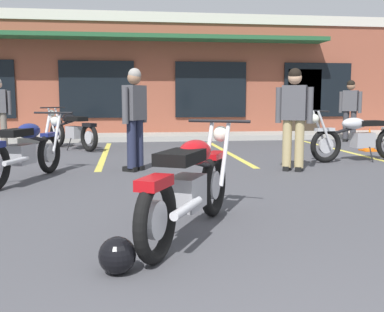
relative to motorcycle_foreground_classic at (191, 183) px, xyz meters
The scene contains 13 objects.
ground_plane 1.32m from the motorcycle_foreground_classic, 76.00° to the left, with size 80.00×80.00×0.00m, color #47474C.
sidewalk_kerb 9.66m from the motorcycle_foreground_classic, 88.22° to the left, with size 22.00×1.80×0.14m, color #A8A59E.
brick_storefront_building 13.25m from the motorcycle_foreground_classic, 88.69° to the left, with size 17.31×6.55×3.75m.
painted_stall_lines 6.07m from the motorcycle_foreground_classic, 87.16° to the left, with size 13.47×4.80×0.01m.
motorcycle_foreground_classic is the anchor object (origin of this frame).
motorcycle_red_sportbike 5.73m from the motorcycle_foreground_classic, 48.61° to the left, with size 2.10×0.76×0.98m.
motorcycle_black_cruiser 7.41m from the motorcycle_foreground_classic, 104.35° to the left, with size 1.47×1.80×0.98m.
motorcycle_silver_naked 3.58m from the motorcycle_foreground_classic, 124.04° to the left, with size 0.99×2.04×0.98m.
person_in_black_shirt 9.73m from the motorcycle_foreground_classic, 55.67° to the left, with size 0.53×0.45×1.68m.
person_by_back_row 3.73m from the motorcycle_foreground_classic, 96.53° to the left, with size 0.44×0.54×1.68m.
person_near_building 3.97m from the motorcycle_foreground_classic, 57.06° to the left, with size 0.58×0.40×1.68m.
helmet_on_pavement 1.09m from the motorcycle_foreground_classic, 126.61° to the right, with size 0.26×0.26×0.26m.
traffic_cone 7.63m from the motorcycle_foreground_classic, 50.21° to the left, with size 0.34×0.34×0.53m.
Camera 1 is at (-0.83, -1.13, 1.20)m, focal length 43.31 mm.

